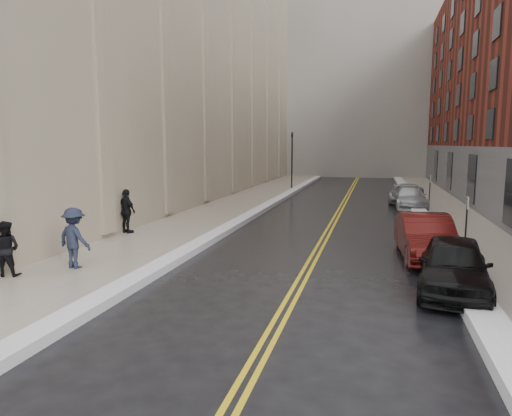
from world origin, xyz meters
The scene contains 18 objects.
ground centered at (0.00, 0.00, 0.00)m, with size 160.00×160.00×0.00m, color black.
sidewalk_left centered at (-4.50, 16.00, 0.07)m, with size 4.00×64.00×0.15m, color gray.
sidewalk_right centered at (9.00, 16.00, 0.07)m, with size 3.00×64.00×0.15m, color gray.
lane_stripe_a centered at (2.38, 16.00, 0.00)m, with size 0.12×64.00×0.01m, color gold.
lane_stripe_b centered at (2.62, 16.00, 0.00)m, with size 0.12×64.00×0.01m, color gold.
snow_ridge_left centered at (-2.20, 16.00, 0.13)m, with size 0.70×60.80×0.26m, color white.
snow_ridge_right centered at (7.15, 16.00, 0.15)m, with size 0.85×60.80×0.30m, color white.
tower_far_right centered at (14.00, 66.00, 22.00)m, with size 22.00×18.00×44.00m, color slate.
traffic_signal centered at (-2.60, 30.00, 3.08)m, with size 0.18×0.15×5.20m.
parking_sign_near centered at (7.90, 8.00, 1.36)m, with size 0.06×0.35×2.23m.
parking_sign_far centered at (7.90, 20.00, 1.36)m, with size 0.06×0.35×2.23m.
car_black centered at (6.80, 3.38, 0.78)m, with size 1.84×4.58×1.56m, color black.
car_maroon centered at (6.43, 7.21, 0.81)m, with size 1.71×4.90×1.61m, color #4B0F0D.
car_silver_near centered at (6.80, 20.97, 0.69)m, with size 1.94×4.78×1.39m, color #ABAEB3.
car_silver_far centered at (6.80, 23.69, 0.67)m, with size 2.22×4.82×1.34m, color #9C9EA4.
pedestrian_a centered at (-6.20, 1.14, 1.00)m, with size 0.82×0.64×1.69m, color black.
pedestrian_b centered at (-4.76, 2.46, 1.14)m, with size 1.27×0.73×1.97m, color #1C2233.
pedestrian_c centered at (-6.20, 8.14, 1.15)m, with size 1.17×0.49×1.99m, color black.
Camera 1 is at (4.58, -10.02, 4.14)m, focal length 32.00 mm.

